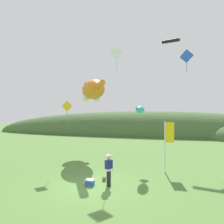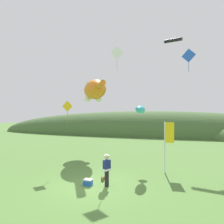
% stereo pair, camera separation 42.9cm
% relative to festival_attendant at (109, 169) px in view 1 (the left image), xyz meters
% --- Properties ---
extents(ground_plane, '(120.00, 120.00, 0.00)m').
position_rel_festival_attendant_xyz_m(ground_plane, '(-0.77, -0.24, -0.95)').
color(ground_plane, '#517A38').
extents(distant_hill_ridge, '(63.23, 13.41, 8.90)m').
position_rel_festival_attendant_xyz_m(distant_hill_ridge, '(1.82, 26.61, -0.95)').
color(distant_hill_ridge, '#426033').
rests_on(distant_hill_ridge, ground).
extents(festival_attendant, '(0.44, 0.49, 1.77)m').
position_rel_festival_attendant_xyz_m(festival_attendant, '(0.00, 0.00, 0.00)').
color(festival_attendant, black).
rests_on(festival_attendant, ground).
extents(kite_spool, '(0.15, 0.27, 0.27)m').
position_rel_festival_attendant_xyz_m(kite_spool, '(-0.49, 0.77, -0.82)').
color(kite_spool, olive).
rests_on(kite_spool, ground).
extents(picnic_cooler, '(0.49, 0.33, 0.36)m').
position_rel_festival_attendant_xyz_m(picnic_cooler, '(-1.07, -0.16, -0.77)').
color(picnic_cooler, blue).
rests_on(picnic_cooler, ground).
extents(festival_banner_pole, '(0.66, 0.08, 3.51)m').
position_rel_festival_attendant_xyz_m(festival_banner_pole, '(3.23, 3.52, 1.33)').
color(festival_banner_pole, silver).
rests_on(festival_banner_pole, ground).
extents(kite_giant_cat, '(4.31, 6.68, 2.25)m').
position_rel_festival_attendant_xyz_m(kite_giant_cat, '(-4.01, 8.45, 5.47)').
color(kite_giant_cat, orange).
extents(kite_fish_windsock, '(0.67, 2.12, 0.65)m').
position_rel_festival_attendant_xyz_m(kite_fish_windsock, '(1.26, 4.38, 3.42)').
color(kite_fish_windsock, '#33B2CC').
extents(kite_tube_streamer, '(1.98, 0.82, 0.44)m').
position_rel_festival_attendant_xyz_m(kite_tube_streamer, '(3.84, 11.87, 11.02)').
color(kite_tube_streamer, black).
extents(kite_diamond_blue, '(1.26, 0.50, 2.24)m').
position_rel_festival_attendant_xyz_m(kite_diamond_blue, '(5.16, 9.67, 8.63)').
color(kite_diamond_blue, blue).
extents(kite_diamond_gold, '(0.85, 0.04, 1.75)m').
position_rel_festival_attendant_xyz_m(kite_diamond_gold, '(-4.08, 2.97, 3.63)').
color(kite_diamond_gold, yellow).
extents(kite_diamond_white, '(1.10, 0.14, 2.00)m').
position_rel_festival_attendant_xyz_m(kite_diamond_white, '(-0.77, 5.26, 8.09)').
color(kite_diamond_white, white).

